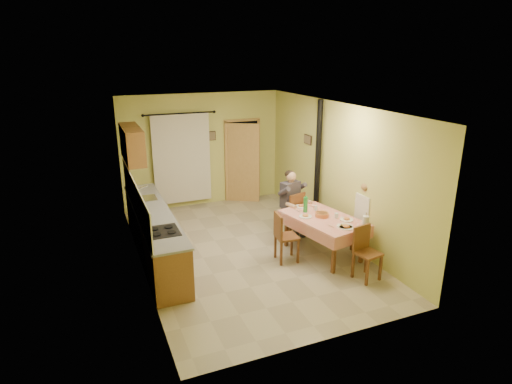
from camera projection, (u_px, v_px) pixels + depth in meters
name	position (u px, v px, depth m)	size (l,w,h in m)	color
floor	(246.00, 250.00, 8.46)	(4.00, 6.00, 0.01)	tan
room_shell	(246.00, 161.00, 7.89)	(4.04, 6.04, 2.82)	#CBCD69
kitchen_run	(154.00, 233.00, 8.04)	(0.64, 3.64, 1.56)	brown
upper_cabinets	(132.00, 144.00, 8.68)	(0.35, 1.40, 0.70)	brown
curtain	(182.00, 158.00, 10.41)	(1.70, 0.07, 2.22)	black
doorway	(243.00, 161.00, 11.03)	(0.96, 0.45, 2.15)	black
dining_table	(323.00, 236.00, 8.19)	(1.28, 1.78, 0.76)	tan
tableware	(328.00, 216.00, 7.99)	(0.89, 1.58, 0.33)	white
chair_far	(291.00, 223.00, 9.06)	(0.52, 0.52, 0.98)	brown
chair_near	(366.00, 263.00, 7.32)	(0.45, 0.45, 0.94)	brown
chair_right	(365.00, 238.00, 8.31)	(0.43, 0.43, 0.96)	brown
chair_left	(286.00, 246.00, 7.96)	(0.43, 0.43, 0.95)	brown
man_far	(291.00, 196.00, 8.88)	(0.64, 0.56, 1.39)	#38333D
man_right	(367.00, 210.00, 8.12)	(0.47, 0.59, 1.39)	silver
stove_flue	(317.00, 182.00, 9.35)	(0.24, 0.24, 2.80)	black
picture_back	(212.00, 136.00, 10.61)	(0.19, 0.03, 0.23)	black
picture_right	(308.00, 139.00, 9.65)	(0.03, 0.31, 0.21)	brown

